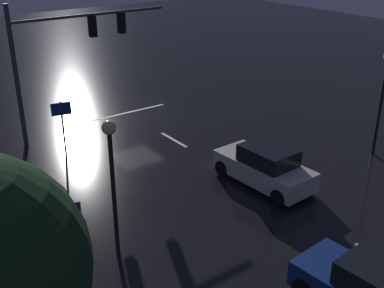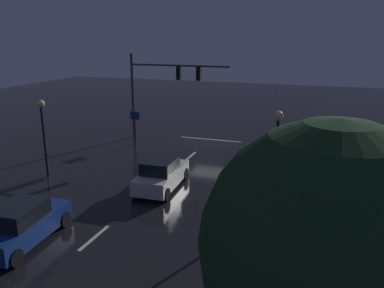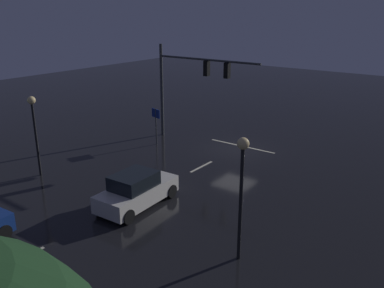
# 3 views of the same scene
# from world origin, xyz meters

# --- Properties ---
(ground_plane) EXTENTS (80.00, 80.00, 0.00)m
(ground_plane) POSITION_xyz_m (0.00, 0.00, 0.00)
(ground_plane) COLOR black
(traffic_signal_assembly) EXTENTS (8.08, 0.47, 6.73)m
(traffic_signal_assembly) POSITION_xyz_m (3.64, 0.33, 4.60)
(traffic_signal_assembly) COLOR #383A3D
(traffic_signal_assembly) RESTS_ON ground_plane
(lane_dash_far) EXTENTS (0.16, 2.20, 0.01)m
(lane_dash_far) POSITION_xyz_m (0.00, 4.00, 0.00)
(lane_dash_far) COLOR beige
(lane_dash_far) RESTS_ON ground_plane
(lane_dash_mid) EXTENTS (0.16, 2.20, 0.01)m
(lane_dash_mid) POSITION_xyz_m (0.00, 10.00, 0.00)
(lane_dash_mid) COLOR beige
(lane_dash_mid) RESTS_ON ground_plane
(lane_dash_near) EXTENTS (0.16, 2.20, 0.01)m
(lane_dash_near) POSITION_xyz_m (0.00, 16.00, 0.00)
(lane_dash_near) COLOR beige
(lane_dash_near) RESTS_ON ground_plane
(stop_bar) EXTENTS (5.00, 0.16, 0.01)m
(stop_bar) POSITION_xyz_m (0.00, -0.86, 0.00)
(stop_bar) COLOR beige
(stop_bar) RESTS_ON ground_plane
(car_approaching) EXTENTS (2.08, 4.44, 1.70)m
(car_approaching) POSITION_xyz_m (-0.44, 10.00, 0.80)
(car_approaching) COLOR silver
(car_approaching) RESTS_ON ground_plane
(car_distant) EXTENTS (2.19, 4.48, 1.70)m
(car_distant) POSITION_xyz_m (2.49, 17.25, 0.80)
(car_distant) COLOR navy
(car_distant) RESTS_ON ground_plane
(street_lamp_left_kerb) EXTENTS (0.44, 0.44, 4.85)m
(street_lamp_left_kerb) POSITION_xyz_m (-6.64, 10.88, 3.41)
(street_lamp_left_kerb) COLOR black
(street_lamp_left_kerb) RESTS_ON ground_plane
(street_lamp_right_kerb) EXTENTS (0.44, 0.44, 4.60)m
(street_lamp_right_kerb) POSITION_xyz_m (6.66, 10.58, 3.26)
(street_lamp_right_kerb) COLOR black
(street_lamp_right_kerb) RESTS_ON ground_plane
(route_sign) EXTENTS (0.88, 0.29, 2.60)m
(route_sign) POSITION_xyz_m (5.03, 2.39, 1.87)
(route_sign) COLOR #383A3D
(route_sign) RESTS_ON ground_plane
(tree_left_near) EXTENTS (4.66, 4.66, 6.83)m
(tree_left_near) POSITION_xyz_m (-8.92, 21.84, 4.48)
(tree_left_near) COLOR #382314
(tree_left_near) RESTS_ON ground_plane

